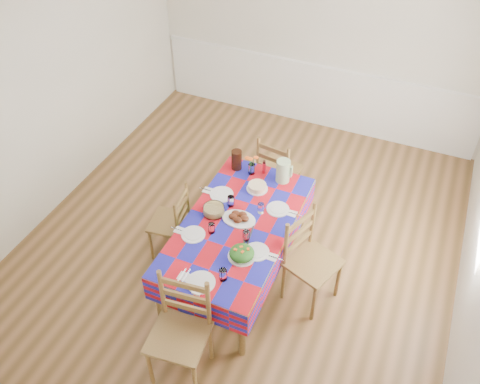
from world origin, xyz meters
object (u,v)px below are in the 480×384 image
object	(u,v)px
tea_pitcher	(237,160)
chair_near	(181,332)
dining_table	(237,229)
chair_left	(172,223)
chair_right	(309,260)
green_pitcher	(283,171)
meat_platter	(239,218)
chair_far	(277,171)

from	to	relation	value
tea_pitcher	chair_near	bearing A→B (deg)	-80.09
dining_table	chair_near	bearing A→B (deg)	-90.27
chair_near	chair_left	bearing A→B (deg)	115.91
tea_pitcher	chair_right	xyz separation A→B (m)	(1.07, -0.75, -0.33)
dining_table	green_pitcher	world-z (taller)	green_pitcher
meat_platter	tea_pitcher	size ratio (longest dim) A/B	1.50
chair_right	chair_far	bearing A→B (deg)	53.41
chair_near	chair_right	size ratio (longest dim) A/B	1.03
tea_pitcher	chair_near	xyz separation A→B (m)	(0.33, -1.92, -0.31)
green_pitcher	chair_left	bearing A→B (deg)	-140.31
tea_pitcher	chair_far	distance (m)	0.63
green_pitcher	chair_near	xyz separation A→B (m)	(-0.18, -1.92, -0.32)
dining_table	chair_far	bearing A→B (deg)	90.34
chair_left	chair_far	bearing A→B (deg)	138.96
tea_pitcher	chair_near	world-z (taller)	chair_near
meat_platter	chair_far	world-z (taller)	chair_far
dining_table	chair_near	world-z (taller)	chair_near
chair_left	chair_near	bearing A→B (deg)	23.54
meat_platter	green_pitcher	world-z (taller)	green_pitcher
green_pitcher	chair_near	distance (m)	1.96
dining_table	chair_left	world-z (taller)	chair_left
green_pitcher	chair_right	size ratio (longest dim) A/B	0.24
tea_pitcher	chair_far	size ratio (longest dim) A/B	0.23
chair_right	dining_table	bearing A→B (deg)	111.79
meat_platter	green_pitcher	size ratio (longest dim) A/B	1.33
chair_near	chair_far	size ratio (longest dim) A/B	1.09
chair_near	meat_platter	bearing A→B (deg)	83.76
chair_right	chair_near	bearing A→B (deg)	168.29
dining_table	green_pitcher	bearing A→B (deg)	76.83
chair_far	green_pitcher	bearing A→B (deg)	124.29
chair_left	meat_platter	bearing A→B (deg)	84.97
chair_near	dining_table	bearing A→B (deg)	83.41
dining_table	chair_left	xyz separation A→B (m)	(-0.74, 0.01, -0.21)
chair_near	chair_left	xyz separation A→B (m)	(-0.73, 1.16, -0.09)
dining_table	chair_right	bearing A→B (deg)	1.29
chair_left	chair_right	size ratio (longest dim) A/B	0.85
meat_platter	chair_left	bearing A→B (deg)	-176.34
green_pitcher	chair_far	bearing A→B (deg)	115.42
chair_far	chair_right	xyz separation A→B (m)	(0.74, -1.14, 0.03)
dining_table	meat_platter	world-z (taller)	meat_platter
dining_table	meat_platter	xyz separation A→B (m)	(-0.01, 0.05, 0.10)
green_pitcher	chair_right	xyz separation A→B (m)	(0.55, -0.75, -0.34)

